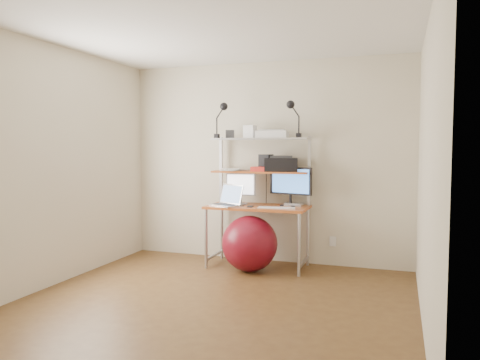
{
  "coord_description": "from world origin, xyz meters",
  "views": [
    {
      "loc": [
        1.6,
        -3.88,
        1.44
      ],
      "look_at": [
        -0.12,
        1.15,
        1.07
      ],
      "focal_mm": 35.0,
      "sensor_mm": 36.0,
      "label": 1
    }
  ],
  "objects_px": {
    "monitor_silver": "(241,187)",
    "laptop": "(228,201)",
    "monitor_black": "(291,183)",
    "printer": "(281,164)",
    "exercise_ball": "(250,244)"
  },
  "relations": [
    {
      "from": "monitor_silver",
      "to": "laptop",
      "type": "bearing_deg",
      "value": -125.81
    },
    {
      "from": "monitor_black",
      "to": "monitor_silver",
      "type": "bearing_deg",
      "value": -161.12
    },
    {
      "from": "monitor_black",
      "to": "printer",
      "type": "xyz_separation_m",
      "value": [
        -0.12,
        0.0,
        0.23
      ]
    },
    {
      "from": "monitor_silver",
      "to": "exercise_ball",
      "type": "height_order",
      "value": "monitor_silver"
    },
    {
      "from": "monitor_black",
      "to": "exercise_ball",
      "type": "xyz_separation_m",
      "value": [
        -0.4,
        -0.35,
        -0.69
      ]
    },
    {
      "from": "monitor_black",
      "to": "laptop",
      "type": "height_order",
      "value": "monitor_black"
    },
    {
      "from": "exercise_ball",
      "to": "monitor_black",
      "type": "bearing_deg",
      "value": 41.51
    },
    {
      "from": "laptop",
      "to": "printer",
      "type": "height_order",
      "value": "printer"
    },
    {
      "from": "printer",
      "to": "monitor_black",
      "type": "bearing_deg",
      "value": -12.54
    },
    {
      "from": "monitor_silver",
      "to": "exercise_ball",
      "type": "xyz_separation_m",
      "value": [
        0.21,
        -0.31,
        -0.63
      ]
    },
    {
      "from": "laptop",
      "to": "exercise_ball",
      "type": "bearing_deg",
      "value": 4.47
    },
    {
      "from": "monitor_silver",
      "to": "laptop",
      "type": "distance_m",
      "value": 0.26
    },
    {
      "from": "monitor_silver",
      "to": "printer",
      "type": "distance_m",
      "value": 0.57
    },
    {
      "from": "laptop",
      "to": "exercise_ball",
      "type": "height_order",
      "value": "laptop"
    },
    {
      "from": "monitor_black",
      "to": "printer",
      "type": "distance_m",
      "value": 0.25
    }
  ]
}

